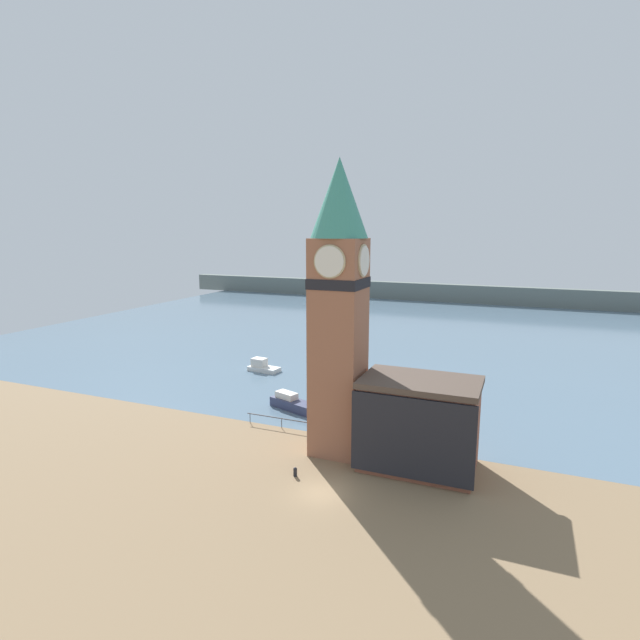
{
  "coord_description": "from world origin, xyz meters",
  "views": [
    {
      "loc": [
        13.64,
        -33.16,
        20.22
      ],
      "look_at": [
        -2.37,
        5.68,
        12.59
      ],
      "focal_mm": 28.0,
      "sensor_mm": 36.0,
      "label": 1
    }
  ],
  "objects_px": {
    "boat_near": "(292,403)",
    "boat_far": "(262,366)",
    "pier_building": "(419,424)",
    "clock_tower": "(339,302)",
    "mooring_bollard_near": "(295,471)"
  },
  "relations": [
    {
      "from": "pier_building",
      "to": "boat_near",
      "type": "bearing_deg",
      "value": 151.7
    },
    {
      "from": "clock_tower",
      "to": "mooring_bollard_near",
      "type": "xyz_separation_m",
      "value": [
        -1.58,
        -5.91,
        -13.52
      ]
    },
    {
      "from": "mooring_bollard_near",
      "to": "pier_building",
      "type": "bearing_deg",
      "value": 31.14
    },
    {
      "from": "pier_building",
      "to": "mooring_bollard_near",
      "type": "bearing_deg",
      "value": -148.86
    },
    {
      "from": "clock_tower",
      "to": "pier_building",
      "type": "xyz_separation_m",
      "value": [
        7.5,
        -0.42,
        -10.0
      ]
    },
    {
      "from": "clock_tower",
      "to": "boat_near",
      "type": "xyz_separation_m",
      "value": [
        -8.65,
        8.27,
        -13.25
      ]
    },
    {
      "from": "clock_tower",
      "to": "boat_far",
      "type": "distance_m",
      "value": 31.43
    },
    {
      "from": "clock_tower",
      "to": "pier_building",
      "type": "bearing_deg",
      "value": -3.24
    },
    {
      "from": "pier_building",
      "to": "clock_tower",
      "type": "bearing_deg",
      "value": 176.76
    },
    {
      "from": "boat_near",
      "to": "pier_building",
      "type": "bearing_deg",
      "value": -9.21
    },
    {
      "from": "clock_tower",
      "to": "mooring_bollard_near",
      "type": "relative_size",
      "value": 33.92
    },
    {
      "from": "mooring_bollard_near",
      "to": "clock_tower",
      "type": "bearing_deg",
      "value": 75.02
    },
    {
      "from": "pier_building",
      "to": "boat_near",
      "type": "xyz_separation_m",
      "value": [
        -16.15,
        8.69,
        -3.25
      ]
    },
    {
      "from": "boat_near",
      "to": "boat_far",
      "type": "xyz_separation_m",
      "value": [
        -10.79,
        12.54,
        -0.05
      ]
    },
    {
      "from": "pier_building",
      "to": "boat_near",
      "type": "height_order",
      "value": "pier_building"
    }
  ]
}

